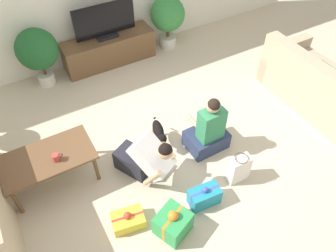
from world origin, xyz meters
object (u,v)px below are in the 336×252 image
object	(u,v)px
gift_box_b	(128,220)
mug	(56,157)
tv_console	(109,50)
gift_bag_a	(239,169)
dog	(159,132)
gift_box_a	(204,196)
coffee_table	(48,160)
potted_plant_back_right	(168,16)
person_sitting	(208,131)
sofa_right	(321,89)
tv	(105,23)
potted_plant_back_left	(37,51)
gift_box_c	(173,223)
person_kneeling	(145,158)

from	to	relation	value
gift_box_b	mug	xyz separation A→B (m)	(-0.45, 0.86, 0.44)
tv_console	gift_bag_a	size ratio (longest dim) A/B	3.71
dog	gift_box_a	world-z (taller)	dog
coffee_table	potted_plant_back_right	size ratio (longest dim) A/B	1.12
person_sitting	dog	size ratio (longest dim) A/B	1.73
potted_plant_back_right	gift_box_a	distance (m)	3.36
gift_box_b	dog	bearing A→B (deg)	45.15
sofa_right	tv_console	size ratio (longest dim) A/B	1.19
tv_console	tv	size ratio (longest dim) A/B	1.52
sofa_right	coffee_table	bearing A→B (deg)	81.61
potted_plant_back_left	tv	bearing A→B (deg)	2.54
dog	gift_box_a	size ratio (longest dim) A/B	1.35
coffee_table	gift_box_c	bearing A→B (deg)	-53.72
coffee_table	dog	distance (m)	1.41
person_kneeling	sofa_right	bearing A→B (deg)	-29.09
tv_console	potted_plant_back_left	size ratio (longest dim) A/B	1.60
person_sitting	potted_plant_back_left	bearing A→B (deg)	-58.67
coffee_table	person_sitting	xyz separation A→B (m)	(1.93, -0.45, -0.12)
tv_console	gift_bag_a	distance (m)	3.08
person_kneeling	dog	bearing A→B (deg)	16.71
dog	gift_box_a	xyz separation A→B (m)	(0.03, -1.05, -0.11)
sofa_right	gift_box_a	world-z (taller)	sofa_right
tv_console	person_kneeling	bearing A→B (deg)	-102.34
coffee_table	mug	xyz separation A→B (m)	(0.09, -0.10, 0.10)
tv_console	mug	world-z (taller)	mug
potted_plant_back_right	person_sitting	distance (m)	2.52
gift_box_c	mug	distance (m)	1.49
person_sitting	gift_box_a	distance (m)	0.88
person_sitting	gift_bag_a	size ratio (longest dim) A/B	2.09
tv_console	person_sitting	world-z (taller)	person_sitting
gift_box_a	gift_box_b	bearing A→B (deg)	168.12
person_sitting	dog	xyz separation A→B (m)	(-0.53, 0.36, -0.07)
coffee_table	person_kneeling	world-z (taller)	person_kneeling
person_sitting	gift_box_b	distance (m)	1.50
gift_box_a	gift_bag_a	size ratio (longest dim) A/B	0.89
tv	potted_plant_back_left	size ratio (longest dim) A/B	1.05
gift_box_a	gift_box_c	distance (m)	0.51
gift_box_b	person_kneeling	bearing A→B (deg)	46.26
sofa_right	tv	size ratio (longest dim) A/B	1.81
coffee_table	person_kneeling	size ratio (longest dim) A/B	1.28
tv	person_sitting	xyz separation A→B (m)	(0.38, -2.44, -0.45)
sofa_right	gift_box_a	bearing A→B (deg)	103.37
coffee_table	tv	distance (m)	2.54
gift_box_b	gift_bag_a	world-z (taller)	gift_bag_a
person_kneeling	gift_box_c	world-z (taller)	person_kneeling
potted_plant_back_left	gift_box_c	bearing A→B (deg)	-80.96
person_sitting	tv_console	bearing A→B (deg)	-82.03
gift_box_c	gift_bag_a	bearing A→B (deg)	10.81
dog	gift_box_b	xyz separation A→B (m)	(-0.86, -0.86, -0.15)
sofa_right	person_sitting	xyz separation A→B (m)	(-1.93, 0.11, 0.01)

